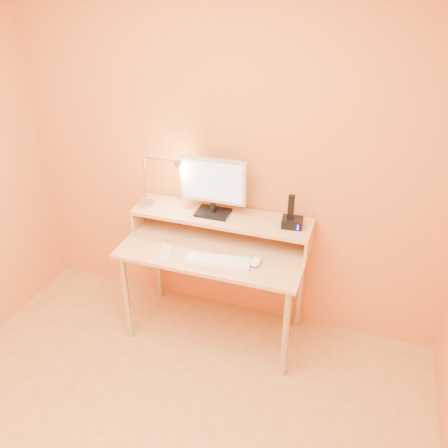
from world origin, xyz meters
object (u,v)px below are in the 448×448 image
(monitor_panel, at_px, (213,181))
(lamp_base, at_px, (148,204))
(mouse, at_px, (256,262))
(remote_control, at_px, (166,253))
(keyboard, at_px, (218,262))
(phone_dock, at_px, (292,223))

(monitor_panel, distance_m, lamp_base, 0.52)
(mouse, distance_m, remote_control, 0.58)
(remote_control, bearing_deg, lamp_base, 112.71)
(monitor_panel, distance_m, keyboard, 0.53)
(phone_dock, distance_m, remote_control, 0.83)
(keyboard, bearing_deg, monitor_panel, 104.92)
(phone_dock, relative_size, mouse, 1.17)
(lamp_base, relative_size, phone_dock, 0.77)
(monitor_panel, xyz_separation_m, lamp_base, (-0.47, -0.04, -0.23))
(monitor_panel, xyz_separation_m, phone_dock, (0.53, -0.01, -0.21))
(lamp_base, xyz_separation_m, mouse, (0.83, -0.22, -0.15))
(monitor_panel, relative_size, mouse, 3.94)
(monitor_panel, xyz_separation_m, keyboard, (0.14, -0.33, -0.39))
(phone_dock, distance_m, keyboard, 0.53)
(monitor_panel, relative_size, phone_dock, 3.38)
(lamp_base, xyz_separation_m, remote_control, (0.26, -0.29, -0.16))
(monitor_panel, bearing_deg, lamp_base, -176.07)
(lamp_base, height_order, phone_dock, phone_dock)
(monitor_panel, height_order, remote_control, monitor_panel)
(monitor_panel, xyz_separation_m, mouse, (0.37, -0.26, -0.38))
(phone_dock, height_order, remote_control, phone_dock)
(monitor_panel, height_order, keyboard, monitor_panel)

